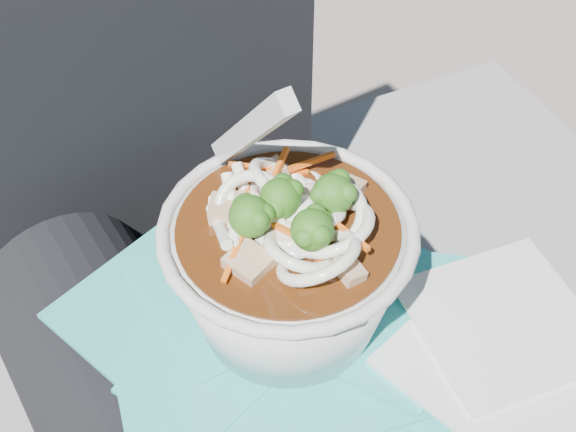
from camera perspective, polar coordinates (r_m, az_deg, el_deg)
person_body at (r=0.64m, az=-4.54°, el=-7.79°), size 0.34×0.94×0.99m
plastic_bag at (r=0.57m, az=-0.62°, el=-8.33°), size 0.31×0.32×0.02m
napkins at (r=0.56m, az=15.13°, el=-8.90°), size 0.16×0.17×0.01m
udon_bowl at (r=0.52m, az=0.02°, el=-3.15°), size 0.16×0.16×0.20m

